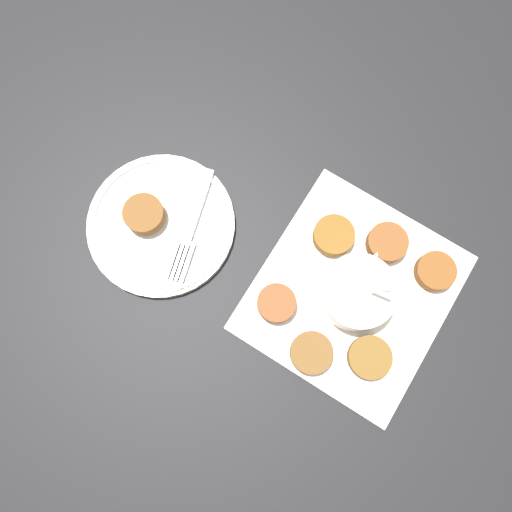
% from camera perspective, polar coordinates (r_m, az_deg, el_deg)
% --- Properties ---
extents(ground_plane, '(4.00, 4.00, 0.00)m').
position_cam_1_polar(ground_plane, '(0.78, 13.49, -3.04)').
color(ground_plane, black).
extents(napkin, '(0.32, 0.30, 0.00)m').
position_cam_1_polar(napkin, '(0.77, 11.01, -4.08)').
color(napkin, white).
rests_on(napkin, ground_plane).
extents(sauce_bowl, '(0.12, 0.11, 0.10)m').
position_cam_1_polar(sauce_bowl, '(0.75, 11.47, -4.10)').
color(sauce_bowl, white).
rests_on(sauce_bowl, napkin).
extents(fritter_0, '(0.06, 0.06, 0.02)m').
position_cam_1_polar(fritter_0, '(0.78, 14.73, 1.47)').
color(fritter_0, brown).
rests_on(fritter_0, napkin).
extents(fritter_1, '(0.06, 0.06, 0.02)m').
position_cam_1_polar(fritter_1, '(0.74, 6.34, -10.93)').
color(fritter_1, brown).
rests_on(fritter_1, napkin).
extents(fritter_2, '(0.06, 0.06, 0.02)m').
position_cam_1_polar(fritter_2, '(0.80, 19.79, -1.65)').
color(fritter_2, brown).
rests_on(fritter_2, napkin).
extents(fritter_3, '(0.06, 0.06, 0.02)m').
position_cam_1_polar(fritter_3, '(0.77, 8.85, 2.32)').
color(fritter_3, brown).
rests_on(fritter_3, napkin).
extents(fritter_4, '(0.06, 0.06, 0.02)m').
position_cam_1_polar(fritter_4, '(0.76, 12.86, -11.24)').
color(fritter_4, brown).
rests_on(fritter_4, napkin).
extents(fritter_5, '(0.06, 0.06, 0.02)m').
position_cam_1_polar(fritter_5, '(0.74, 2.35, -5.43)').
color(fritter_5, brown).
rests_on(fritter_5, napkin).
extents(serving_plate, '(0.23, 0.23, 0.02)m').
position_cam_1_polar(serving_plate, '(0.78, -10.81, 3.57)').
color(serving_plate, white).
rests_on(serving_plate, ground_plane).
extents(fritter_on_plate, '(0.06, 0.06, 0.02)m').
position_cam_1_polar(fritter_on_plate, '(0.77, -12.68, 4.68)').
color(fritter_on_plate, brown).
rests_on(fritter_on_plate, serving_plate).
extents(fork, '(0.19, 0.05, 0.00)m').
position_cam_1_polar(fork, '(0.76, -7.88, 1.88)').
color(fork, silver).
rests_on(fork, serving_plate).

